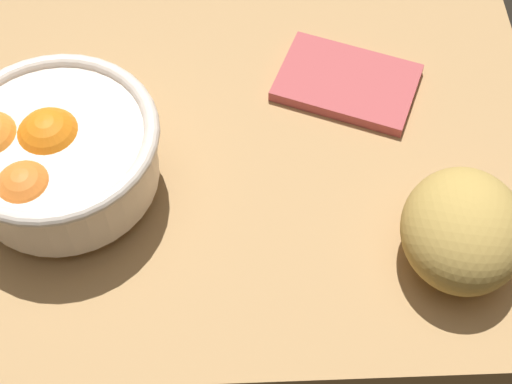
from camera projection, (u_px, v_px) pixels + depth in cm
name	position (u px, v px, depth cm)	size (l,w,h in cm)	color
ground_plane	(228.00, 159.00, 85.43)	(70.27, 52.35, 3.00)	tan
fruit_bowl	(51.00, 154.00, 76.52)	(20.81, 20.81, 10.31)	silver
bread_loaf	(463.00, 230.00, 73.21)	(13.25, 11.84, 9.34)	tan
napkin_folded	(347.00, 83.00, 88.69)	(15.47, 10.30, 1.36)	#B64C4F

